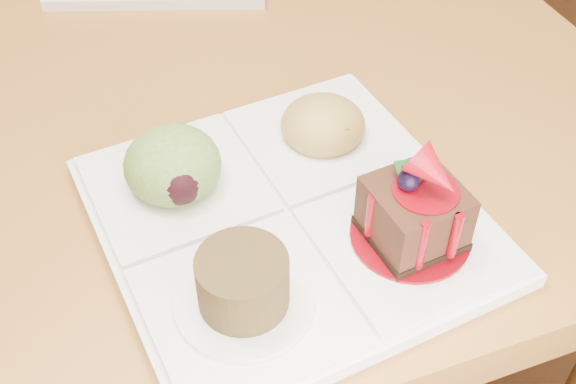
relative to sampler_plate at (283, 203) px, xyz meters
name	(u,v)px	position (x,y,z in m)	size (l,w,h in m)	color
ground	(110,237)	(-0.12, 0.75, -0.77)	(6.00, 6.00, 0.00)	#583119
sampler_plate	(283,203)	(0.00, 0.00, 0.00)	(0.29, 0.29, 0.10)	white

